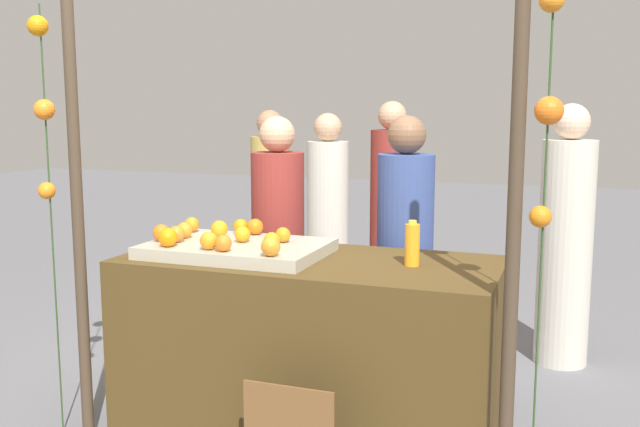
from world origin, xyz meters
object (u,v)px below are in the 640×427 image
object	(u,v)px
vendor_left	(278,257)
vendor_right	(404,266)
stall_counter	(310,346)
orange_0	(271,247)
juice_bottle	(412,244)
orange_1	(168,237)

from	to	relation	value
vendor_left	vendor_right	world-z (taller)	vendor_right
vendor_left	vendor_right	bearing A→B (deg)	-0.28
stall_counter	vendor_right	distance (m)	0.79
vendor_left	stall_counter	bearing A→B (deg)	-55.61
vendor_left	vendor_right	distance (m)	0.77
orange_0	vendor_left	size ratio (longest dim) A/B	0.06
stall_counter	juice_bottle	xyz separation A→B (m)	(0.50, 0.02, 0.54)
stall_counter	vendor_left	bearing A→B (deg)	124.39
orange_0	vendor_left	xyz separation A→B (m)	(-0.37, 0.94, -0.26)
juice_bottle	vendor_right	xyz separation A→B (m)	(-0.19, 0.64, -0.25)
stall_counter	juice_bottle	distance (m)	0.74
orange_0	juice_bottle	world-z (taller)	juice_bottle
stall_counter	vendor_right	bearing A→B (deg)	64.36
orange_0	vendor_right	world-z (taller)	vendor_right
stall_counter	orange_0	xyz separation A→B (m)	(-0.08, -0.27, 0.55)
stall_counter	juice_bottle	bearing A→B (deg)	2.19
orange_0	vendor_right	size ratio (longest dim) A/B	0.06
juice_bottle	vendor_right	distance (m)	0.71
juice_bottle	vendor_right	size ratio (longest dim) A/B	0.14
orange_1	stall_counter	bearing A→B (deg)	20.84
orange_0	juice_bottle	size ratio (longest dim) A/B	0.42
stall_counter	orange_0	distance (m)	0.62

